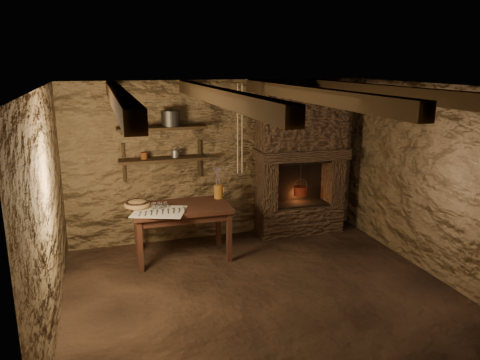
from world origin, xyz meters
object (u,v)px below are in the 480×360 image
object	(u,v)px
stoneware_jug	(219,185)
wooden_bowl	(137,205)
iron_stockpot	(171,119)
red_pot	(300,190)
work_table	(182,230)

from	to	relation	value
stoneware_jug	wooden_bowl	world-z (taller)	stoneware_jug
iron_stockpot	red_pot	bearing A→B (deg)	-3.49
wooden_bowl	red_pot	size ratio (longest dim) A/B	0.66
wooden_bowl	iron_stockpot	distance (m)	1.30
stoneware_jug	wooden_bowl	xyz separation A→B (m)	(-1.16, -0.13, -0.15)
work_table	red_pot	xyz separation A→B (m)	(1.95, 0.42, 0.30)
iron_stockpot	red_pot	xyz separation A→B (m)	(1.97, -0.12, -1.17)
red_pot	stoneware_jug	bearing A→B (deg)	-171.64
stoneware_jug	wooden_bowl	distance (m)	1.18
red_pot	work_table	bearing A→B (deg)	-167.85
wooden_bowl	iron_stockpot	xyz separation A→B (m)	(0.56, 0.45, 1.08)
work_table	stoneware_jug	size ratio (longest dim) A/B	2.89
iron_stockpot	red_pot	world-z (taller)	iron_stockpot
wooden_bowl	red_pot	distance (m)	2.55
work_table	iron_stockpot	size ratio (longest dim) A/B	4.98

